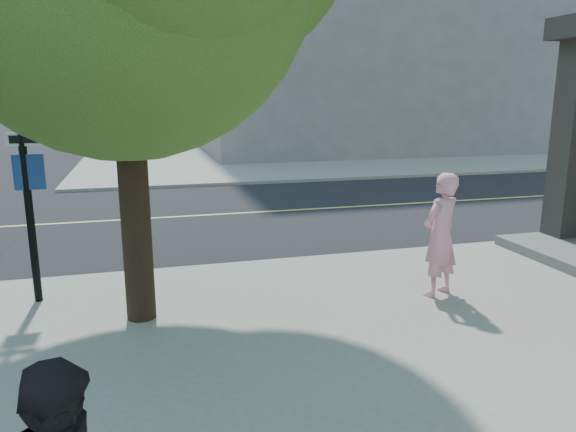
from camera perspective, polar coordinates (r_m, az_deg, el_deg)
name	(u,v)px	position (r m, az deg, el deg)	size (l,w,h in m)	color
ground	(41,285)	(9.65, -24.88, -6.68)	(140.00, 140.00, 0.00)	black
road_ew	(72,223)	(13.94, -22.01, -0.69)	(140.00, 9.00, 0.01)	black
sidewalk_ne	(342,146)	(32.84, 5.80, 7.42)	(29.00, 25.00, 0.12)	gray
filler_ne	(350,25)	(33.61, 6.60, 19.58)	(18.00, 16.00, 14.00)	slate
man_on_phone	(440,235)	(8.07, 15.94, -1.96)	(0.66, 0.44, 1.82)	pink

